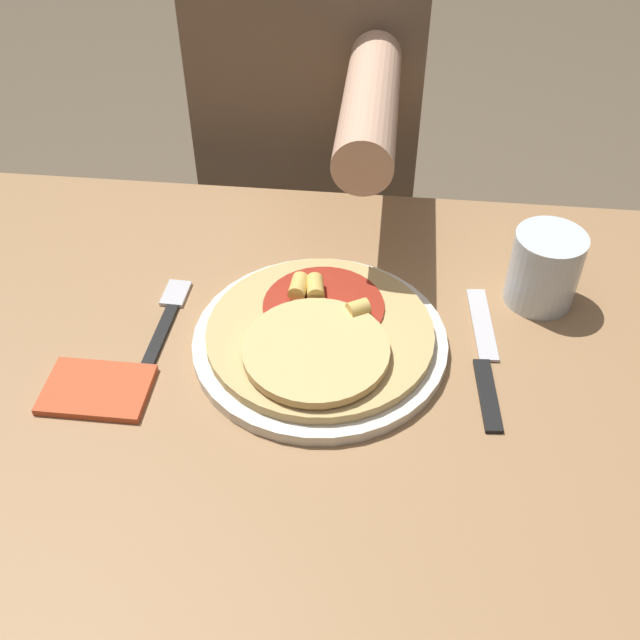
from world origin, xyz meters
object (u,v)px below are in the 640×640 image
at_px(knife, 485,357).
at_px(pizza, 319,334).
at_px(fork, 165,322).
at_px(dining_table, 277,452).
at_px(drinking_glass, 544,269).
at_px(person_diner, 313,138).
at_px(plate, 320,342).

bearing_deg(knife, pizza, -178.36).
distance_m(pizza, fork, 0.19).
distance_m(dining_table, knife, 0.27).
xyz_separation_m(dining_table, drinking_glass, (0.30, 0.16, 0.18)).
bearing_deg(pizza, person_diner, 97.35).
xyz_separation_m(plate, drinking_glass, (0.25, 0.11, 0.04)).
xyz_separation_m(plate, knife, (0.18, -0.00, -0.00)).
relative_size(plate, fork, 1.62).
distance_m(plate, pizza, 0.02).
bearing_deg(person_diner, dining_table, -87.85).
relative_size(fork, person_diner, 0.14).
height_order(dining_table, pizza, pizza).
xyz_separation_m(plate, pizza, (-0.00, -0.01, 0.02)).
bearing_deg(fork, dining_table, -26.32).
relative_size(dining_table, person_diner, 0.78).
relative_size(drinking_glass, person_diner, 0.08).
relative_size(knife, person_diner, 0.18).
xyz_separation_m(dining_table, pizza, (0.05, 0.04, 0.16)).
relative_size(fork, drinking_glass, 1.91).
xyz_separation_m(fork, person_diner, (0.12, 0.50, -0.03)).
bearing_deg(pizza, knife, 1.64).
relative_size(plate, person_diner, 0.23).
bearing_deg(fork, drinking_glass, 11.98).
bearing_deg(dining_table, pizza, 44.31).
distance_m(pizza, knife, 0.18).
relative_size(pizza, drinking_glass, 2.74).
bearing_deg(drinking_glass, person_diner, 128.06).
bearing_deg(plate, person_diner, 97.44).
bearing_deg(fork, plate, -5.38).
relative_size(plate, knife, 1.29).
relative_size(pizza, person_diner, 0.21).
bearing_deg(dining_table, person_diner, 92.15).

